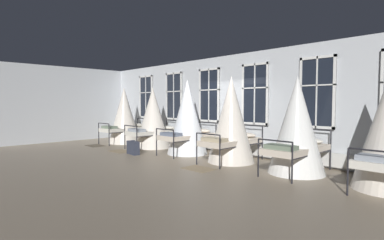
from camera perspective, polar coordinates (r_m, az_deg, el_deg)
ground at (r=9.43m, az=1.95°, el=-7.23°), size 26.91×26.91×0.00m
back_wall_with_windows at (r=10.35m, az=7.61°, el=2.91°), size 14.45×0.10×3.32m
end_wall_left at (r=14.67m, az=-22.87°, el=2.77°), size 0.10×6.67×3.32m
window_bank at (r=10.28m, az=7.17°, el=-0.17°), size 10.79×0.10×2.88m
cot_first at (r=13.29m, az=-12.61°, el=0.73°), size 1.36×2.01×2.38m
cot_second at (r=11.70m, az=-7.36°, el=0.32°), size 1.36×2.02×2.33m
cot_third at (r=10.16m, az=-0.89°, el=0.36°), size 1.36×2.01×2.49m
cot_fourth at (r=8.80m, az=7.38°, el=-0.16°), size 1.36×2.00×2.47m
cot_fifth at (r=7.75m, az=19.12°, el=-1.12°), size 1.36×1.99×2.37m
rug_first at (r=12.77m, az=-17.76°, el=-4.61°), size 0.81×0.58×0.01m
rug_second at (r=11.05m, az=-13.32°, el=-5.74°), size 0.81×0.58×0.01m
rug_fourth at (r=7.96m, az=1.22°, el=-9.15°), size 0.81×0.57×0.01m
suitcase_dark at (r=10.31m, az=-11.03°, el=-5.14°), size 0.57×0.26×0.47m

